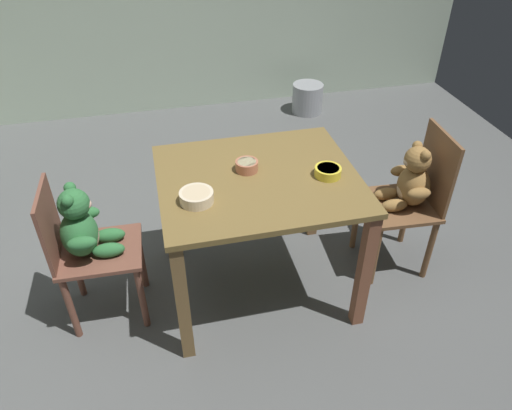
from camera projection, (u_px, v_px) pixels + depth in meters
ground_plane at (258, 286)px, 2.89m from camera, size 5.20×5.20×0.04m
dining_table at (258, 197)px, 2.50m from camera, size 1.00×0.86×0.76m
teddy_chair_near_right at (410, 188)px, 2.72m from camera, size 0.41×0.41×0.88m
teddy_chair_near_left at (84, 235)px, 2.39m from camera, size 0.43×0.37×0.83m
porridge_bowl_yellow_near_right at (328, 172)px, 2.42m from camera, size 0.13×0.13×0.05m
porridge_bowl_terracotta_center at (247, 166)px, 2.45m from camera, size 0.12×0.12×0.05m
porridge_bowl_cream_near_left at (197, 197)px, 2.24m from camera, size 0.16×0.16×0.05m
metal_pail at (307, 98)px, 4.66m from camera, size 0.29×0.29×0.28m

